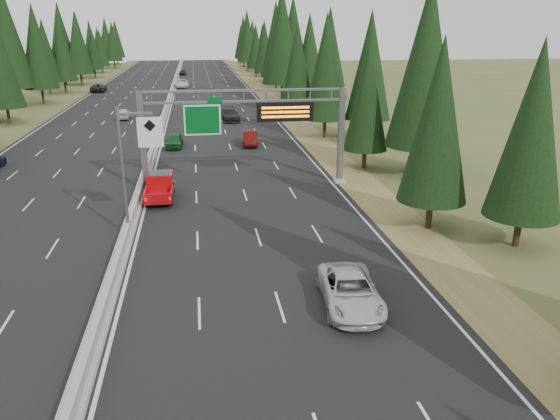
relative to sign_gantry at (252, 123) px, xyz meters
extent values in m
cube|color=black|center=(-8.92, 45.12, -5.23)|extent=(32.00, 260.00, 0.08)
cube|color=olive|center=(8.88, 45.12, -5.24)|extent=(3.60, 260.00, 0.06)
cube|color=#485628|center=(-26.72, 45.12, -5.24)|extent=(3.60, 260.00, 0.06)
cube|color=gray|center=(-8.92, 45.12, -5.04)|extent=(0.70, 260.00, 0.30)
cube|color=gray|center=(-8.92, 45.12, -4.64)|extent=(0.30, 260.00, 0.60)
cube|color=slate|center=(-8.57, 0.12, -1.29)|extent=(0.45, 0.45, 7.80)
cube|color=gray|center=(-8.57, 0.12, -5.04)|extent=(0.90, 0.90, 0.30)
cube|color=slate|center=(7.28, 0.12, -1.29)|extent=(0.45, 0.45, 7.80)
cube|color=gray|center=(7.28, 0.12, -5.04)|extent=(0.90, 0.90, 0.30)
cube|color=slate|center=(-0.64, 0.12, 2.53)|extent=(15.85, 0.35, 0.16)
cube|color=slate|center=(-0.64, 0.12, 1.69)|extent=(15.85, 0.35, 0.16)
cube|color=#054C19|center=(-3.92, -0.13, 0.36)|extent=(3.00, 0.10, 2.50)
cube|color=silver|center=(-3.92, -0.19, 0.36)|extent=(2.85, 0.02, 2.35)
cube|color=#054C19|center=(-2.92, -0.13, 1.86)|extent=(1.10, 0.10, 0.45)
cube|color=black|center=(2.58, -0.18, 0.86)|extent=(4.50, 0.40, 1.50)
cube|color=orange|center=(2.58, -0.40, 1.21)|extent=(3.80, 0.02, 0.18)
cube|color=orange|center=(2.58, -0.40, 0.86)|extent=(3.80, 0.02, 0.18)
cube|color=orange|center=(2.58, -0.40, 0.51)|extent=(3.80, 0.02, 0.18)
cylinder|color=slate|center=(-8.92, -9.88, -1.19)|extent=(0.20, 0.20, 8.00)
cube|color=gray|center=(-8.92, -9.88, -5.09)|extent=(0.50, 0.50, 0.20)
cube|color=slate|center=(-7.92, -9.88, 2.41)|extent=(2.00, 0.15, 0.15)
cube|color=silver|center=(-7.12, -10.00, 1.31)|extent=(1.50, 0.06, 1.80)
cylinder|color=black|center=(10.28, -11.31, -4.29)|extent=(0.40, 0.40, 1.95)
cone|color=black|center=(10.28, -11.31, 1.79)|extent=(4.38, 4.38, 10.23)
cylinder|color=black|center=(14.25, -15.00, -4.30)|extent=(0.40, 0.40, 1.94)
cone|color=black|center=(14.25, -15.00, 1.77)|extent=(4.37, 4.37, 10.19)
cylinder|color=black|center=(10.79, 4.60, -4.38)|extent=(0.40, 0.40, 1.79)
cone|color=black|center=(10.79, 4.60, 1.21)|extent=(4.02, 4.02, 9.38)
cylinder|color=black|center=(14.70, 1.48, -3.94)|extent=(0.40, 0.40, 2.66)
cone|color=black|center=(14.70, 1.48, 4.38)|extent=(5.99, 5.99, 13.98)
cylinder|color=black|center=(10.42, 19.20, -4.14)|extent=(0.40, 0.40, 2.25)
cone|color=black|center=(10.42, 19.20, 2.89)|extent=(5.07, 5.07, 11.82)
cylinder|color=black|center=(15.22, 18.18, -4.12)|extent=(0.40, 0.40, 2.31)
cone|color=black|center=(15.22, 18.18, 3.09)|extent=(5.19, 5.19, 12.10)
cylinder|color=black|center=(10.55, 38.06, -4.22)|extent=(0.40, 0.40, 2.10)
cone|color=black|center=(10.55, 38.06, 2.34)|extent=(4.72, 4.72, 11.02)
cylinder|color=black|center=(14.72, 35.48, -4.05)|extent=(0.40, 0.40, 2.44)
cone|color=black|center=(14.72, 35.48, 3.59)|extent=(5.50, 5.50, 12.83)
cylinder|color=black|center=(10.55, 52.51, -3.75)|extent=(0.40, 0.40, 3.03)
cone|color=black|center=(10.55, 52.51, 5.73)|extent=(6.83, 6.83, 15.93)
cylinder|color=black|center=(15.27, 52.16, -4.09)|extent=(0.40, 0.40, 2.36)
cone|color=black|center=(15.27, 52.16, 3.30)|extent=(5.32, 5.32, 12.40)
cylinder|color=black|center=(11.91, 68.75, -3.89)|extent=(0.40, 0.40, 2.77)
cone|color=black|center=(11.91, 68.75, 4.76)|extent=(6.23, 6.23, 14.53)
cylinder|color=black|center=(15.54, 69.99, -3.80)|extent=(0.40, 0.40, 2.93)
cone|color=black|center=(15.54, 69.99, 5.35)|extent=(6.59, 6.59, 15.39)
cylinder|color=black|center=(11.66, 85.40, -4.15)|extent=(0.40, 0.40, 2.24)
cone|color=black|center=(11.66, 85.40, 2.85)|extent=(5.04, 5.04, 11.76)
cylinder|color=black|center=(15.25, 85.51, -4.29)|extent=(0.40, 0.40, 1.95)
cone|color=black|center=(15.25, 85.51, 1.82)|extent=(4.40, 4.40, 10.26)
cylinder|color=black|center=(11.51, 101.72, -4.21)|extent=(0.40, 0.40, 2.11)
cone|color=black|center=(11.51, 101.72, 2.38)|extent=(4.75, 4.75, 11.07)
cylinder|color=black|center=(15.54, 103.94, -4.32)|extent=(0.40, 0.40, 1.90)
cone|color=black|center=(15.54, 103.94, 1.60)|extent=(4.26, 4.26, 9.95)
cylinder|color=black|center=(11.05, 119.82, -3.92)|extent=(0.40, 0.40, 2.69)
cone|color=black|center=(11.05, 119.82, 4.50)|extent=(6.06, 6.06, 14.15)
cylinder|color=black|center=(15.65, 121.54, -4.21)|extent=(0.40, 0.40, 2.12)
cone|color=black|center=(15.65, 121.54, 2.41)|extent=(4.76, 4.76, 11.12)
cylinder|color=black|center=(11.56, 137.82, -4.01)|extent=(0.40, 0.40, 2.53)
cone|color=black|center=(11.56, 137.82, 3.89)|extent=(5.68, 5.68, 13.26)
cylinder|color=black|center=(14.30, 136.62, -4.10)|extent=(0.40, 0.40, 2.33)
cone|color=black|center=(14.30, 136.62, 3.18)|extent=(5.24, 5.24, 12.24)
cylinder|color=black|center=(12.00, 154.32, -4.26)|extent=(0.40, 0.40, 2.02)
cone|color=black|center=(12.00, 154.32, 2.06)|extent=(4.55, 4.55, 10.62)
cylinder|color=black|center=(14.19, 154.91, -4.32)|extent=(0.40, 0.40, 1.89)
cone|color=black|center=(14.19, 154.91, 1.58)|extent=(4.25, 4.25, 9.92)
cylinder|color=black|center=(-29.28, 34.93, -4.15)|extent=(0.40, 0.40, 2.24)
cone|color=black|center=(-29.28, 34.93, 2.86)|extent=(5.04, 5.04, 11.77)
cylinder|color=black|center=(-29.78, 55.15, -3.98)|extent=(0.40, 0.40, 2.58)
cone|color=black|center=(-29.78, 55.15, 4.09)|extent=(5.81, 5.81, 13.56)
cylinder|color=black|center=(-33.41, 53.29, -3.77)|extent=(0.40, 0.40, 3.00)
cone|color=black|center=(-33.41, 53.29, 5.60)|extent=(6.75, 6.75, 15.74)
cylinder|color=black|center=(-29.65, 71.67, -4.12)|extent=(0.40, 0.40, 2.30)
cone|color=black|center=(-29.65, 71.67, 3.06)|extent=(5.17, 5.17, 12.06)
cylinder|color=black|center=(-32.10, 69.65, -4.15)|extent=(0.40, 0.40, 2.24)
cone|color=black|center=(-32.10, 69.65, 2.85)|extent=(5.04, 5.04, 11.76)
cylinder|color=black|center=(-29.13, 85.56, -4.01)|extent=(0.40, 0.40, 2.51)
cone|color=black|center=(-29.13, 85.56, 3.82)|extent=(5.64, 5.64, 13.17)
cylinder|color=black|center=(-32.81, 87.37, -3.86)|extent=(0.40, 0.40, 2.81)
cone|color=black|center=(-32.81, 87.37, 4.91)|extent=(6.32, 6.32, 14.74)
cylinder|color=black|center=(-29.43, 105.45, -4.28)|extent=(0.40, 0.40, 1.97)
cone|color=black|center=(-29.43, 105.45, 1.88)|extent=(4.44, 4.44, 10.35)
cylinder|color=black|center=(-32.11, 102.01, -4.00)|extent=(0.40, 0.40, 2.54)
cone|color=black|center=(-32.11, 102.01, 3.94)|extent=(5.71, 5.71, 13.33)
cylinder|color=black|center=(-29.62, 119.24, -4.32)|extent=(0.40, 0.40, 1.89)
cone|color=black|center=(-29.62, 119.24, 1.60)|extent=(4.26, 4.26, 9.94)
cylinder|color=black|center=(-32.34, 120.82, -4.14)|extent=(0.40, 0.40, 2.26)
cone|color=black|center=(-32.34, 120.82, 2.94)|extent=(5.09, 5.09, 11.88)
cylinder|color=black|center=(-28.55, 136.62, -4.14)|extent=(0.40, 0.40, 2.26)
cone|color=black|center=(-28.55, 136.62, 2.93)|extent=(5.09, 5.09, 11.87)
cylinder|color=black|center=(-33.10, 137.55, -4.28)|extent=(0.40, 0.40, 1.98)
cone|color=black|center=(-33.10, 137.55, 1.91)|extent=(4.46, 4.46, 10.40)
cylinder|color=black|center=(-29.85, 154.52, -4.10)|extent=(0.40, 0.40, 2.34)
cone|color=black|center=(-29.85, 154.52, 3.23)|extent=(5.27, 5.27, 12.31)
cylinder|color=black|center=(-33.16, 155.01, -4.04)|extent=(0.40, 0.40, 2.46)
cone|color=black|center=(-33.16, 155.01, 3.64)|extent=(5.53, 5.53, 12.90)
imported|color=silver|center=(2.35, -20.78, -4.42)|extent=(2.99, 5.72, 1.54)
cylinder|color=black|center=(-8.20, -4.09, -4.79)|extent=(0.30, 0.79, 0.79)
cylinder|color=black|center=(-6.52, -4.09, -4.79)|extent=(0.30, 0.79, 0.79)
cylinder|color=black|center=(-8.20, -0.82, -4.79)|extent=(0.30, 0.79, 0.79)
cylinder|color=black|center=(-6.52, -0.82, -4.79)|extent=(0.30, 0.79, 0.79)
cube|color=#B80B10|center=(-7.36, -2.40, -4.64)|extent=(1.98, 5.55, 0.30)
cube|color=#B80B10|center=(-7.36, -1.51, -3.95)|extent=(1.88, 2.18, 1.09)
cube|color=black|center=(-7.36, -1.51, -3.65)|extent=(1.68, 1.88, 0.55)
cube|color=#B80B10|center=(-8.30, -3.89, -4.30)|extent=(0.10, 2.38, 0.59)
cube|color=#B80B10|center=(-6.42, -3.89, -4.30)|extent=(0.10, 2.38, 0.59)
cube|color=#B80B10|center=(-7.36, -5.08, -4.30)|extent=(1.98, 0.10, 0.59)
imported|color=#145822|center=(-6.85, 16.31, -4.47)|extent=(1.91, 4.32, 1.45)
imported|color=#4C0B0A|center=(1.33, 16.14, -4.45)|extent=(1.90, 4.60, 1.48)
imported|color=black|center=(0.16, 32.88, -4.37)|extent=(2.80, 5.86, 1.65)
imported|color=white|center=(-7.13, 77.37, -4.37)|extent=(2.75, 5.89, 1.63)
imported|color=black|center=(-7.42, 108.33, -4.49)|extent=(2.04, 4.22, 1.39)
imported|color=silver|center=(-14.48, 36.64, -4.46)|extent=(1.81, 4.34, 1.47)
imported|color=black|center=(-23.42, 71.99, -4.37)|extent=(2.93, 5.98, 1.63)
camera|label=1|loc=(-4.35, -42.89, 7.31)|focal=35.00mm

